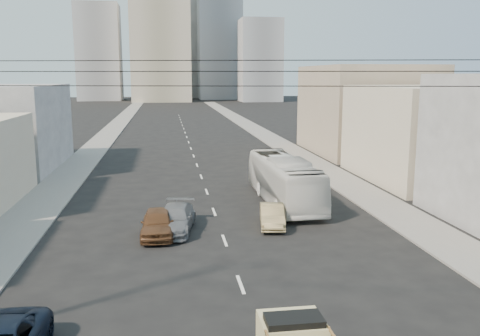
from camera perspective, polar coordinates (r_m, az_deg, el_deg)
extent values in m
cube|color=slate|center=(83.36, -14.35, 3.94)|extent=(3.50, 180.00, 0.12)
cube|color=slate|center=(84.21, 1.80, 4.31)|extent=(3.50, 180.00, 0.12)
cube|color=silver|center=(22.48, 0.07, -12.93)|extent=(0.15, 2.00, 0.01)
cube|color=silver|center=(28.05, -1.75, -8.13)|extent=(0.15, 2.00, 0.01)
cube|color=silver|center=(33.76, -2.93, -4.93)|extent=(0.15, 2.00, 0.01)
cube|color=silver|center=(39.56, -3.76, -2.66)|extent=(0.15, 2.00, 0.01)
cube|color=silver|center=(45.41, -4.38, -0.97)|extent=(0.15, 2.00, 0.01)
cube|color=silver|center=(51.30, -4.85, 0.33)|extent=(0.15, 2.00, 0.01)
cube|color=silver|center=(57.21, -5.23, 1.36)|extent=(0.15, 2.00, 0.01)
cube|color=silver|center=(63.13, -5.53, 2.20)|extent=(0.15, 2.00, 0.01)
cube|color=silver|center=(69.07, -5.79, 2.90)|extent=(0.15, 2.00, 0.01)
cube|color=silver|center=(75.02, -6.00, 3.48)|extent=(0.15, 2.00, 0.01)
cube|color=silver|center=(80.98, -6.18, 3.98)|extent=(0.15, 2.00, 0.01)
cube|color=silver|center=(86.94, -6.34, 4.41)|extent=(0.15, 2.00, 0.01)
cube|color=silver|center=(92.91, -6.48, 4.79)|extent=(0.15, 2.00, 0.01)
cube|color=silver|center=(98.88, -6.60, 5.11)|extent=(0.15, 2.00, 0.01)
cube|color=silver|center=(104.85, -6.71, 5.41)|extent=(0.15, 2.00, 0.01)
cube|color=silver|center=(110.83, -6.80, 5.67)|extent=(0.15, 2.00, 0.01)
cube|color=silver|center=(116.81, -6.89, 5.90)|extent=(0.15, 2.00, 0.01)
cube|color=black|center=(15.79, 6.06, -17.41)|extent=(1.70, 0.90, 0.70)
imported|color=silver|center=(35.94, 4.95, -1.34)|extent=(3.13, 11.82, 3.27)
imported|color=brown|center=(28.97, -9.22, -6.09)|extent=(1.94, 4.52, 1.52)
imported|color=#9D895C|center=(30.48, 3.63, -5.36)|extent=(1.98, 4.12, 1.30)
imported|color=slate|center=(29.70, -7.33, -5.69)|extent=(2.87, 5.29, 1.45)
cylinder|color=black|center=(14.26, 3.99, 11.98)|extent=(23.01, 5.02, 0.02)
cylinder|color=black|center=(14.26, 3.98, 10.77)|extent=(23.01, 5.02, 0.02)
cylinder|color=black|center=(14.26, 3.96, 9.17)|extent=(23.01, 5.02, 0.02)
cube|color=beige|center=(46.54, 20.69, 3.65)|extent=(11.00, 14.00, 8.00)
cube|color=gray|center=(61.07, 13.90, 6.39)|extent=(12.00, 16.00, 10.00)
cube|color=tan|center=(183.65, -9.00, 16.82)|extent=(20.00, 20.00, 60.00)
cube|color=gray|center=(198.86, -2.35, 13.53)|extent=(16.00, 16.00, 40.00)
cube|color=gray|center=(193.97, -15.53, 12.37)|extent=(15.00, 15.00, 34.00)
cube|color=gray|center=(213.03, -6.10, 13.81)|extent=(18.00, 18.00, 44.00)
cube|color=gray|center=(180.55, 2.23, 11.95)|extent=(14.00, 14.00, 28.00)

